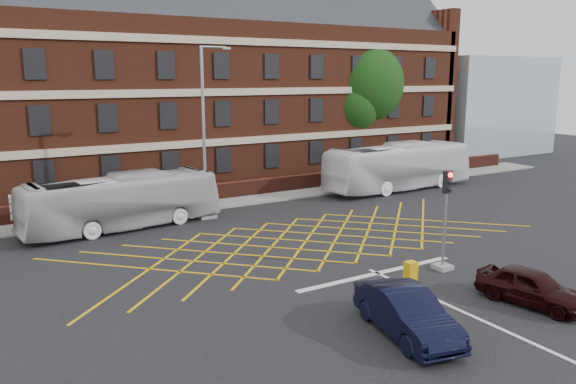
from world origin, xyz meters
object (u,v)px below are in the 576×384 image
car_navy (407,313)px  deciduous_tree (358,90)px  bus_left (122,202)px  traffic_light_near (445,229)px  street_lamp (206,159)px  direction_signs (21,208)px  utility_cabinet (410,274)px  bus_right (399,167)px  car_maroon (532,287)px

car_navy → deciduous_tree: (18.99, 26.77, 6.14)m
bus_left → traffic_light_near: (9.86, -13.69, 0.28)m
bus_left → street_lamp: street_lamp is taller
deciduous_tree → traffic_light_near: size_ratio=2.64×
bus_left → deciduous_tree: deciduous_tree is taller
street_lamp → direction_signs: size_ratio=4.43×
bus_left → street_lamp: 5.21m
direction_signs → utility_cabinet: direction_signs is taller
traffic_light_near → street_lamp: size_ratio=0.44×
bus_right → utility_cabinet: bus_right is taller
car_navy → deciduous_tree: 33.39m
bus_left → utility_cabinet: 16.19m
deciduous_tree → direction_signs: size_ratio=5.13×
car_navy → car_maroon: bearing=6.5°
deciduous_tree → traffic_light_near: (-13.34, -22.94, -5.12)m
bus_right → direction_signs: 24.82m
direction_signs → car_maroon: bearing=-53.6°
bus_right → deciduous_tree: 10.82m
deciduous_tree → bus_left: bearing=-158.3°
traffic_light_near → street_lamp: (-5.03, 13.56, 1.66)m
car_navy → street_lamp: bearing=99.7°
car_maroon → deciduous_tree: 31.03m
street_lamp → bus_right: bearing=1.7°
car_navy → car_maroon: car_navy is taller
utility_cabinet → car_navy: bearing=-135.0°
car_navy → street_lamp: street_lamp is taller
bus_left → bus_right: bearing=-94.9°
car_navy → utility_cabinet: 4.41m
bus_left → car_maroon: (9.78, -18.03, -0.82)m
car_maroon → utility_cabinet: (-2.44, 3.63, -0.17)m
bus_right → car_navy: (-15.79, -17.83, -0.93)m
car_navy → direction_signs: 21.25m
bus_right → utility_cabinet: 19.46m
bus_left → car_maroon: bus_left is taller
bus_right → utility_cabinet: bearing=137.6°
car_maroon → bus_right: bearing=50.4°
bus_left → car_maroon: bearing=-157.3°
deciduous_tree → street_lamp: size_ratio=1.16×
car_maroon → direction_signs: bearing=115.9°
street_lamp → deciduous_tree: bearing=27.1°
bus_right → direction_signs: (-24.78, 1.41, -0.30)m
bus_left → car_navy: size_ratio=2.35×
car_maroon → street_lamp: size_ratio=0.40×
direction_signs → bus_left: bearing=-19.9°
deciduous_tree → traffic_light_near: deciduous_tree is taller
bus_right → deciduous_tree: deciduous_tree is taller
car_maroon → traffic_light_near: bearing=78.3°
bus_right → utility_cabinet: size_ratio=12.24×
deciduous_tree → street_lamp: (-18.37, -9.38, -3.46)m
bus_left → car_maroon: 20.52m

